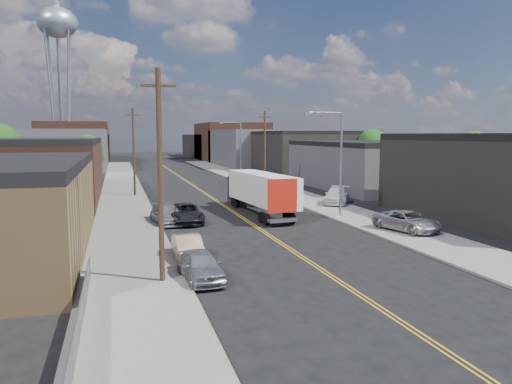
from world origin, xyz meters
TOP-DOWN VIEW (x-y plane):
  - ground at (0.00, 60.00)m, footprint 260.00×260.00m
  - centerline at (0.00, 45.00)m, footprint 0.32×120.00m
  - sidewalk_left at (-9.50, 45.00)m, footprint 5.00×140.00m
  - sidewalk_right at (9.50, 45.00)m, footprint 5.00×140.00m
  - warehouse_brown at (-18.00, 44.00)m, footprint 12.00×26.00m
  - industrial_right_b at (22.00, 46.00)m, footprint 14.00×24.00m
  - industrial_right_c at (22.00, 72.00)m, footprint 14.00×22.00m
  - skyline_left_a at (-20.00, 95.00)m, footprint 16.00×30.00m
  - skyline_right_a at (20.00, 95.00)m, footprint 16.00×30.00m
  - skyline_left_b at (-20.00, 120.00)m, footprint 16.00×26.00m
  - skyline_right_b at (20.00, 120.00)m, footprint 16.00×26.00m
  - skyline_left_c at (-20.00, 140.00)m, footprint 16.00×40.00m
  - skyline_right_c at (20.00, 140.00)m, footprint 16.00×40.00m
  - water_tower at (-22.00, 110.00)m, footprint 9.00×9.00m
  - streetlight_near at (7.60, 25.00)m, footprint 3.39×0.25m
  - streetlight_far at (7.60, 60.00)m, footprint 3.39×0.25m
  - utility_pole_left_near at (-8.20, 10.00)m, footprint 1.60×0.26m
  - utility_pole_left_far at (-8.20, 45.00)m, footprint 1.60×0.26m
  - utility_pole_right at (8.20, 48.00)m, footprint 1.60×0.26m
  - chainlink_fence at (-11.50, 3.50)m, footprint 0.05×16.00m
  - tree_left_mid at (-23.94, 55.00)m, footprint 5.10×5.04m
  - tree_left_far at (-13.94, 62.00)m, footprint 4.35×4.20m
  - tree_right_near at (30.06, 36.00)m, footprint 4.60×4.48m
  - tree_right_far at (30.06, 60.00)m, footprint 4.85×4.76m
  - semi_truck at (1.92, 29.17)m, footprint 3.46×14.25m
  - car_left_a at (-6.40, 10.00)m, footprint 2.08×4.42m
  - car_left_b at (-6.40, 14.19)m, footprint 1.48×4.17m
  - car_left_c at (-5.00, 25.92)m, footprint 2.66×5.59m
  - car_left_d at (-6.40, 26.00)m, footprint 2.66×5.31m
  - car_right_lot_a at (9.72, 17.63)m, footprint 3.68×5.61m
  - car_right_lot_b at (11.00, 32.12)m, footprint 4.75×5.80m
  - car_right_lot_c at (8.76, 43.54)m, footprint 2.23×4.08m
  - car_ahead_truck at (4.50, 42.00)m, footprint 2.54×4.83m

SIDE VIEW (x-z plane):
  - ground at x=0.00m, z-range 0.00..0.00m
  - centerline at x=0.00m, z-range 0.00..0.01m
  - sidewalk_left at x=-9.50m, z-range 0.00..0.15m
  - sidewalk_right at x=9.50m, z-range 0.00..0.15m
  - car_ahead_truck at x=4.50m, z-range 0.00..1.30m
  - chainlink_fence at x=-11.50m, z-range 0.04..1.27m
  - car_left_b at x=-6.40m, z-range 0.00..1.37m
  - car_left_a at x=-6.40m, z-range 0.00..1.46m
  - car_left_d at x=-6.40m, z-range 0.00..1.48m
  - car_left_c at x=-5.00m, z-range 0.00..1.54m
  - car_right_lot_c at x=8.76m, z-range 0.15..1.47m
  - car_right_lot_a at x=9.72m, z-range 0.15..1.58m
  - car_right_lot_b at x=11.00m, z-range 0.15..1.73m
  - semi_truck at x=1.92m, z-range 0.25..3.92m
  - industrial_right_b at x=22.00m, z-range 0.00..6.10m
  - warehouse_brown at x=-18.00m, z-range 0.00..6.60m
  - skyline_left_c at x=-20.00m, z-range 0.00..7.00m
  - skyline_right_c at x=20.00m, z-range 0.00..7.00m
  - industrial_right_c at x=22.00m, z-range 0.00..7.60m
  - skyline_left_a at x=-20.00m, z-range 0.00..8.00m
  - skyline_right_a at x=20.00m, z-range 0.00..8.00m
  - tree_left_far at x=-13.94m, z-range 1.08..8.05m
  - tree_right_near at x=30.06m, z-range 1.15..8.59m
  - skyline_left_b at x=-20.00m, z-range 0.00..10.00m
  - skyline_right_b at x=20.00m, z-range 0.00..10.00m
  - utility_pole_left_near at x=-8.20m, z-range 0.14..10.14m
  - utility_pole_left_far at x=-8.20m, z-range 0.14..10.14m
  - utility_pole_right at x=8.20m, z-range 0.14..10.14m
  - tree_right_far at x=30.06m, z-range 1.22..9.13m
  - streetlight_near at x=7.60m, z-range 0.83..9.83m
  - streetlight_far at x=7.60m, z-range 0.83..9.83m
  - tree_left_mid at x=-23.94m, z-range 1.30..9.67m
  - water_tower at x=-22.00m, z-range 12.20..49.10m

